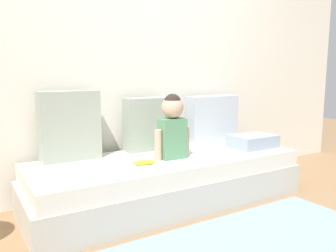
# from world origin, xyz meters

# --- Properties ---
(ground_plane) EXTENTS (12.00, 12.00, 0.00)m
(ground_plane) POSITION_xyz_m (0.00, 0.00, 0.00)
(ground_plane) COLOR #93704C
(back_wall) EXTENTS (5.44, 0.10, 2.20)m
(back_wall) POSITION_xyz_m (0.00, 0.54, 1.10)
(back_wall) COLOR silver
(back_wall) RESTS_ON ground
(couch) EXTENTS (2.24, 0.81, 0.39)m
(couch) POSITION_xyz_m (0.00, 0.00, 0.19)
(couch) COLOR beige
(couch) RESTS_ON ground
(throw_pillow_left) EXTENTS (0.45, 0.16, 0.53)m
(throw_pillow_left) POSITION_xyz_m (-0.69, 0.31, 0.65)
(throw_pillow_left) COLOR #99A393
(throw_pillow_left) RESTS_ON couch
(throw_pillow_center) EXTENTS (0.45, 0.16, 0.46)m
(throw_pillow_center) POSITION_xyz_m (0.00, 0.31, 0.62)
(throw_pillow_center) COLOR #99A393
(throw_pillow_center) RESTS_ON couch
(throw_pillow_right) EXTENTS (0.53, 0.16, 0.45)m
(throw_pillow_right) POSITION_xyz_m (0.69, 0.31, 0.61)
(throw_pillow_right) COLOR #B2BCC6
(throw_pillow_right) RESTS_ON couch
(toddler) EXTENTS (0.31, 0.17, 0.51)m
(toddler) POSITION_xyz_m (0.01, -0.06, 0.66)
(toddler) COLOR #568E66
(toddler) RESTS_ON couch
(banana) EXTENTS (0.18, 0.09, 0.04)m
(banana) POSITION_xyz_m (-0.28, -0.13, 0.41)
(banana) COLOR yellow
(banana) RESTS_ON couch
(folded_blanket) EXTENTS (0.40, 0.28, 0.11)m
(folded_blanket) POSITION_xyz_m (0.84, -0.10, 0.44)
(folded_blanket) COLOR #8E9EB2
(folded_blanket) RESTS_ON couch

